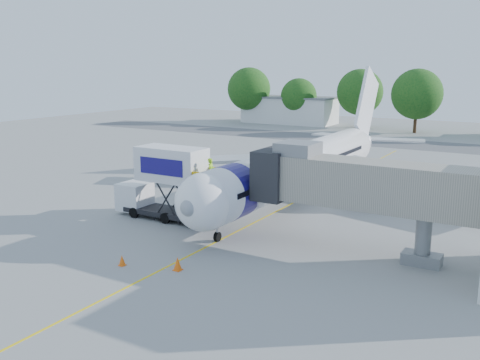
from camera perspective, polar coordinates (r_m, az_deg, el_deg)
The scene contains 14 objects.
ground at distance 43.33m, azimuth 4.46°, elevation -3.08°, with size 160.00×160.00×0.00m, color gray.
guidance_line at distance 43.33m, azimuth 4.46°, elevation -3.07°, with size 0.15×70.00×0.01m, color yellow.
taxiway_strip at distance 82.44m, azimuth 17.55°, elevation 3.65°, with size 120.00×10.00×0.01m, color #59595B.
aircraft at distance 46.32m, azimuth 6.78°, elevation 1.61°, with size 34.17×37.73×11.35m.
jet_bridge at distance 33.03m, azimuth 11.64°, elevation -0.35°, with size 13.90×3.20×6.60m.
catering_hiloader at distance 40.18m, azimuth -8.00°, elevation -0.31°, with size 8.57×2.44×5.50m.
ground_tug at distance 26.02m, azimuth -6.43°, elevation -12.18°, with size 3.46×2.53×1.24m.
safety_cone_a at distance 30.69m, azimuth -6.67°, elevation -8.88°, with size 0.49×0.49×0.78m.
safety_cone_b at distance 31.92m, azimuth -12.47°, elevation -8.38°, with size 0.40×0.40×0.64m.
outbuilding_left at distance 108.38m, azimuth 5.30°, elevation 7.47°, with size 18.40×8.40×5.30m.
tree_a at distance 109.26m, azimuth 0.96°, elevation 9.67°, with size 8.64×8.64×11.01m.
tree_b at distance 105.65m, azimuth 6.28°, elevation 8.84°, with size 7.03×7.03×8.96m.
tree_c at distance 102.06m, azimuth 12.67°, elevation 9.13°, with size 8.44×8.44×10.76m.
tree_d at distance 96.13m, azimuth 18.36°, elevation 8.69°, with size 8.52×8.52×10.87m.
Camera 1 is at (18.39, -37.56, 11.33)m, focal length 40.00 mm.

